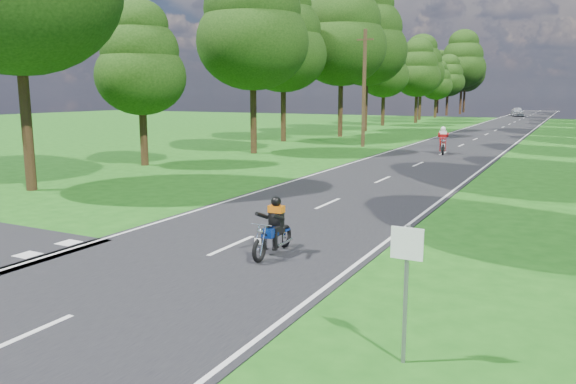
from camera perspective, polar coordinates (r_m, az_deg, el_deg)
The scene contains 9 objects.
ground at distance 12.54m, azimuth -10.78°, elevation -7.62°, with size 160.00×160.00×0.00m, color #185212.
main_road at distance 59.92m, azimuth 20.34°, elevation 5.89°, with size 7.00×140.00×0.02m, color black.
road_markings at distance 58.09m, azimuth 19.97°, elevation 5.81°, with size 7.40×140.00×0.01m.
treeline at distance 69.81m, azimuth 23.04°, elevation 13.01°, with size 40.00×115.35×14.78m.
telegraph_pole at distance 39.69m, azimuth 7.74°, elevation 10.45°, with size 1.20×0.26×8.00m.
road_sign at distance 7.96m, azimuth 11.92°, elevation -7.94°, with size 0.45×0.07×2.00m.
rider_near_blue at distance 13.10m, azimuth -1.57°, elevation -3.49°, with size 0.55×1.64×1.36m, color navy, non-canonical shape.
rider_far_red at distance 35.97m, azimuth 15.46°, elevation 5.10°, with size 0.67×2.01×1.68m, color #AD200D, non-canonical shape.
distant_car at distance 95.79m, azimuth 22.26°, elevation 7.56°, with size 1.69×4.21×1.43m, color silver.
Camera 1 is at (7.47, -9.34, 3.78)m, focal length 35.00 mm.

